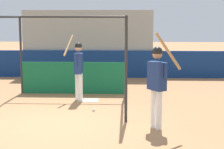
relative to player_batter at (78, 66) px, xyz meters
The scene contains 8 objects.
ground_plane 2.79m from the player_batter, 94.58° to the right, with size 60.00×60.00×0.00m, color #A8754C.
outfield_wall 4.46m from the player_batter, 92.67° to the left, with size 24.00×0.12×1.11m.
bleacher_section 6.10m from the player_batter, 91.94° to the left, with size 5.40×3.20×2.79m.
batting_cage 0.49m from the player_batter, 126.49° to the left, with size 3.48×3.37×2.51m.
home_plate 1.10m from the player_batter, ahead, with size 0.44×0.44×0.02m.
player_batter is the anchor object (origin of this frame).
player_waiting 3.48m from the player_batter, 52.88° to the right, with size 0.70×0.65×2.16m.
baseball 1.70m from the player_batter, 66.08° to the right, with size 0.07×0.07×0.07m.
Camera 1 is at (1.64, -8.29, 2.45)m, focal length 60.00 mm.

